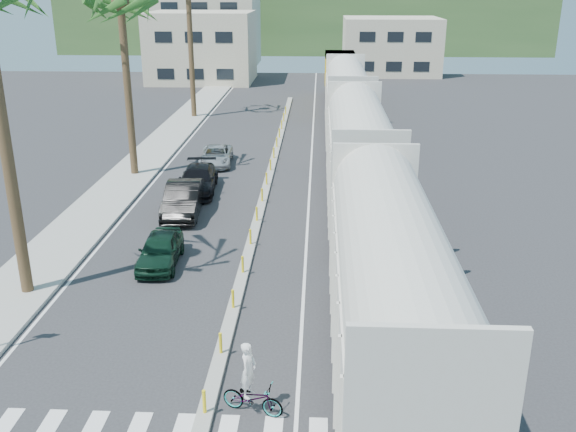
# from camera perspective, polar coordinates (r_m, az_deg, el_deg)

# --- Properties ---
(ground) EXTENTS (140.00, 140.00, 0.00)m
(ground) POSITION_cam_1_polar(r_m,az_deg,el_deg) (19.28, -6.86, -15.49)
(ground) COLOR #28282B
(ground) RESTS_ON ground
(sidewalk) EXTENTS (3.00, 90.00, 0.15)m
(sidewalk) POSITION_cam_1_polar(r_m,az_deg,el_deg) (43.48, -12.65, 4.78)
(sidewalk) COLOR gray
(sidewalk) RESTS_ON ground
(rails) EXTENTS (1.56, 100.00, 0.06)m
(rails) POSITION_cam_1_polar(r_m,az_deg,el_deg) (44.89, 5.32, 5.60)
(rails) COLOR black
(rails) RESTS_ON ground
(median) EXTENTS (0.45, 60.00, 0.85)m
(median) POSITION_cam_1_polar(r_m,az_deg,el_deg) (37.21, -1.92, 2.71)
(median) COLOR gray
(median) RESTS_ON ground
(lane_markings) EXTENTS (9.42, 90.00, 0.01)m
(lane_markings) POSITION_cam_1_polar(r_m,az_deg,el_deg) (42.26, -4.28, 4.68)
(lane_markings) COLOR silver
(lane_markings) RESTS_ON ground
(freight_train) EXTENTS (3.00, 60.94, 5.85)m
(freight_train) POSITION_cam_1_polar(r_m,az_deg,el_deg) (37.46, 5.88, 7.20)
(freight_train) COLOR beige
(freight_train) RESTS_ON ground
(buildings) EXTENTS (38.00, 27.00, 10.00)m
(buildings) POSITION_cam_1_polar(r_m,az_deg,el_deg) (87.86, -3.47, 15.57)
(buildings) COLOR #B5AB90
(buildings) RESTS_ON ground
(hillside) EXTENTS (80.00, 20.00, 12.00)m
(hillside) POSITION_cam_1_polar(r_m,az_deg,el_deg) (115.59, 1.39, 17.48)
(hillside) COLOR #385628
(hillside) RESTS_ON ground
(car_lead) EXTENTS (1.93, 4.08, 1.34)m
(car_lead) POSITION_cam_1_polar(r_m,az_deg,el_deg) (27.32, -11.30, -2.96)
(car_lead) COLOR black
(car_lead) RESTS_ON ground
(car_second) EXTENTS (2.37, 5.15, 1.62)m
(car_second) POSITION_cam_1_polar(r_m,az_deg,el_deg) (33.01, -9.29, 1.50)
(car_second) COLOR black
(car_second) RESTS_ON ground
(car_third) EXTENTS (2.70, 5.22, 1.44)m
(car_third) POSITION_cam_1_polar(r_m,az_deg,el_deg) (36.49, -8.02, 3.21)
(car_third) COLOR black
(car_third) RESTS_ON ground
(car_rear) EXTENTS (2.55, 4.56, 1.19)m
(car_rear) POSITION_cam_1_polar(r_m,az_deg,el_deg) (42.03, -6.41, 5.35)
(car_rear) COLOR #B0B2B5
(car_rear) RESTS_ON ground
(cyclist) EXTENTS (1.63, 2.13, 2.17)m
(cyclist) POSITION_cam_1_polar(r_m,az_deg,el_deg) (18.15, -3.24, -15.30)
(cyclist) COLOR #9EA0A5
(cyclist) RESTS_ON ground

